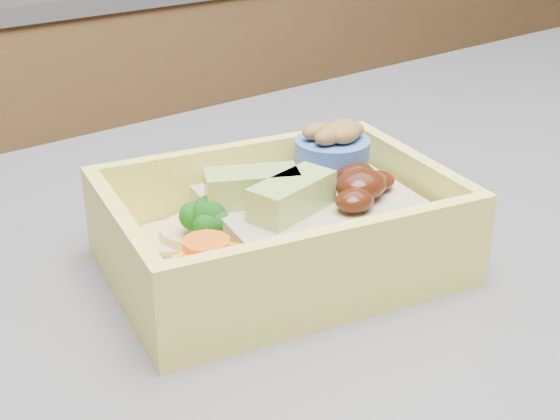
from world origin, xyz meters
TOP-DOWN VIEW (x-y plane):
  - bento_box at (-0.13, 0.03)m, footprint 0.22×0.18m

SIDE VIEW (x-z plane):
  - bento_box at x=-0.13m, z-range 0.91..0.98m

